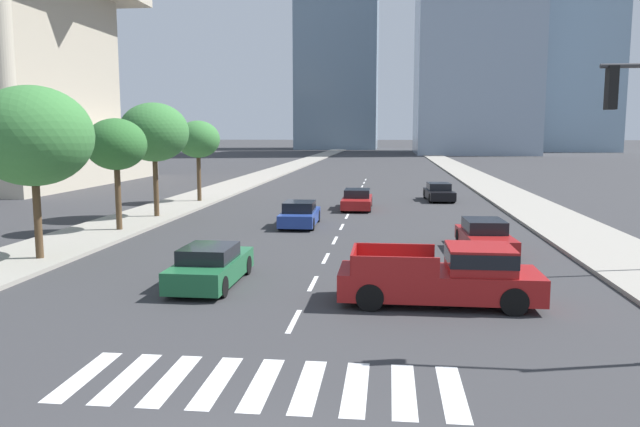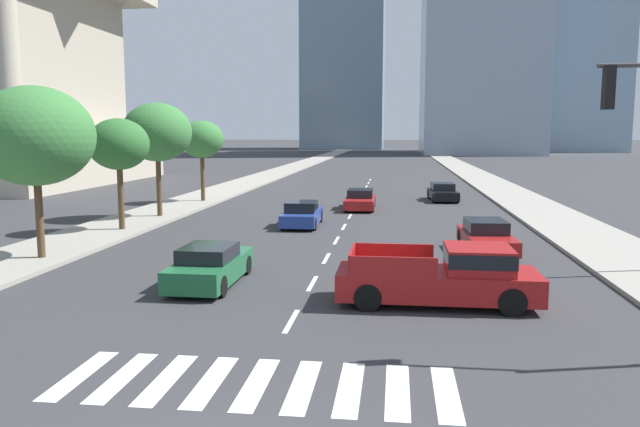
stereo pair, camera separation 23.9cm
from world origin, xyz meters
The scene contains 14 objects.
sidewalk_east centered at (11.36, 30.00, 0.07)m, with size 4.00×260.00×0.15m, color gray.
sidewalk_west centered at (-11.36, 30.00, 0.07)m, with size 4.00×260.00×0.15m, color gray.
crosswalk_near centered at (0.00, 4.05, 0.00)m, with size 7.65×2.56×0.01m.
lane_divider_center centered at (0.00, 32.05, 0.00)m, with size 0.14×50.00×0.01m.
pickup_truck centered at (4.08, 10.12, 0.81)m, with size 5.57×2.11×1.67m.
sedan_black_0 centered at (5.91, 37.12, 0.57)m, with size 2.02×4.38×1.24m.
sedan_red_1 centered at (0.39, 31.60, 0.57)m, with size 1.86×4.61×1.24m.
sedan_green_2 centered at (-3.20, 11.54, 0.60)m, with size 1.80×4.41×1.28m.
sedan_red_3 centered at (6.30, 18.40, 0.58)m, with size 1.97×4.68×1.25m.
sedan_blue_4 centered at (-2.18, 24.11, 0.59)m, with size 1.85×4.31×1.29m.
street_tree_nearest centered at (-10.56, 14.23, 4.66)m, with size 4.30×4.30×6.35m.
street_tree_second centered at (-10.56, 21.11, 4.22)m, with size 2.89×2.89×5.32m.
street_tree_third centered at (-10.56, 25.96, 4.80)m, with size 3.81×3.81×6.28m.
street_tree_fourth centered at (-10.56, 33.84, 4.31)m, with size 2.96×2.96×5.45m.
Camera 2 is at (2.61, -7.04, 4.80)m, focal length 34.59 mm.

